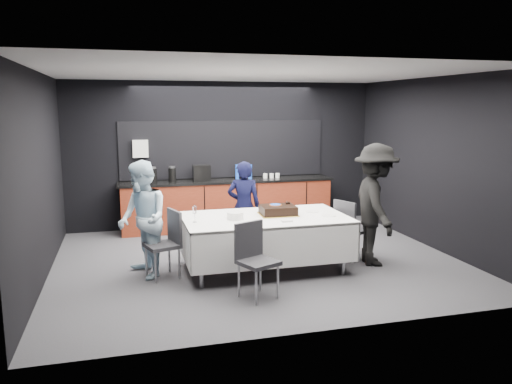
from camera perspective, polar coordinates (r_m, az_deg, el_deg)
ground at (r=7.68m, az=0.20°, el=-7.87°), size 6.00×6.00×0.00m
room_shell at (r=7.33m, az=0.20°, el=6.11°), size 6.04×5.04×2.82m
kitchenette at (r=9.64m, az=-3.35°, el=-0.92°), size 4.10×0.64×2.05m
party_table at (r=7.13m, az=1.04°, el=-3.90°), size 2.32×1.32×0.78m
cake_assembly at (r=7.21m, az=2.53°, el=-2.08°), size 0.55×0.45×0.17m
plate_stack at (r=6.93m, az=-2.40°, el=-2.72°), size 0.23×0.23×0.10m
loose_plate_near at (r=6.63m, az=-1.60°, el=-3.68°), size 0.18×0.18×0.01m
loose_plate_right_a at (r=7.47m, az=6.45°, el=-2.21°), size 0.21×0.21×0.01m
loose_plate_right_b at (r=7.22m, az=8.34°, el=-2.67°), size 0.20×0.20×0.01m
loose_plate_far at (r=7.56m, az=0.92°, el=-2.01°), size 0.21×0.21×0.01m
fork_pile at (r=6.80m, az=3.54°, el=-3.30°), size 0.15×0.09×0.02m
champagne_flute at (r=6.77m, az=-7.04°, el=-2.14°), size 0.06×0.06×0.22m
chair_left at (r=6.97m, az=-10.09°, el=-5.28°), size 0.53×0.53×0.92m
chair_right at (r=7.74m, az=10.58°, el=-3.79°), size 0.55×0.55×0.92m
chair_near at (r=6.16m, az=-0.20°, el=-7.13°), size 0.55×0.55×0.92m
person_center at (r=8.05m, az=-1.40°, el=-1.65°), size 0.62×0.50×1.47m
person_left at (r=6.96m, az=-12.83°, el=-3.10°), size 0.81×0.93×1.61m
person_right at (r=7.54m, az=13.48°, el=-1.41°), size 0.88×1.27×1.80m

